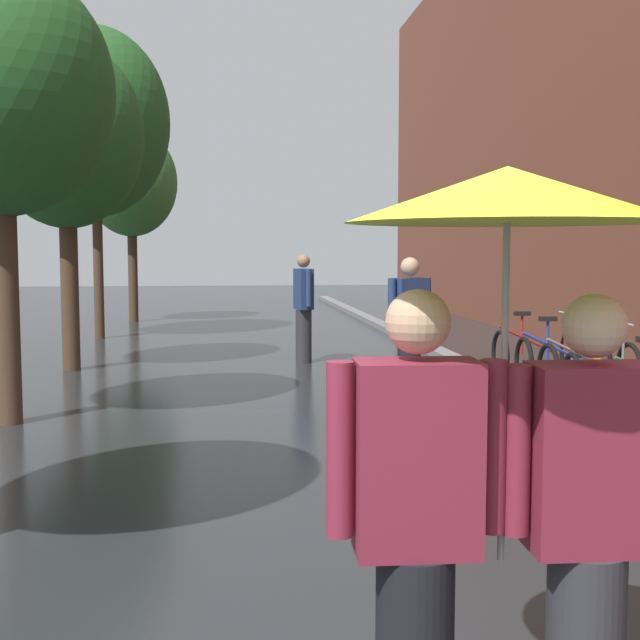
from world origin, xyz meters
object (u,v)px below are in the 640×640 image
(street_tree_1, at_px, (1,91))
(parked_bicycle_4, at_px, (618,381))
(parked_bicycle_7, at_px, (535,352))
(couple_under_umbrella, at_px, (504,394))
(pedestrian_walking_midground, at_px, (409,333))
(pedestrian_walking_far, at_px, (304,308))
(street_tree_3, at_px, (95,123))
(street_tree_2, at_px, (66,136))
(parked_bicycle_6, at_px, (562,361))
(parked_bicycle_5, at_px, (589,369))
(street_tree_4, at_px, (131,183))

(street_tree_1, height_order, parked_bicycle_4, street_tree_1)
(street_tree_1, bearing_deg, parked_bicycle_7, 18.99)
(couple_under_umbrella, bearing_deg, parked_bicycle_7, 67.95)
(pedestrian_walking_midground, bearing_deg, pedestrian_walking_far, 100.63)
(street_tree_3, height_order, couple_under_umbrella, street_tree_3)
(street_tree_2, bearing_deg, couple_under_umbrella, -72.66)
(street_tree_1, relative_size, pedestrian_walking_far, 2.71)
(parked_bicycle_4, bearing_deg, pedestrian_walking_far, 123.36)
(parked_bicycle_4, height_order, parked_bicycle_6, same)
(parked_bicycle_5, xyz_separation_m, pedestrian_walking_far, (-3.13, 3.69, 0.52))
(parked_bicycle_6, bearing_deg, street_tree_1, -168.34)
(street_tree_2, height_order, parked_bicycle_4, street_tree_2)
(parked_bicycle_7, relative_size, pedestrian_walking_midground, 0.63)
(parked_bicycle_6, bearing_deg, pedestrian_walking_far, 136.50)
(parked_bicycle_7, bearing_deg, street_tree_4, 123.20)
(street_tree_3, distance_m, couple_under_umbrella, 15.50)
(street_tree_4, xyz_separation_m, parked_bicycle_7, (6.64, -10.15, -3.11))
(street_tree_2, relative_size, pedestrian_walking_midground, 2.82)
(street_tree_4, xyz_separation_m, couple_under_umbrella, (3.15, -18.76, -2.13))
(street_tree_1, bearing_deg, parked_bicycle_5, 5.40)
(pedestrian_walking_midground, bearing_deg, parked_bicycle_7, 42.67)
(street_tree_1, bearing_deg, pedestrian_walking_far, 50.80)
(parked_bicycle_5, bearing_deg, street_tree_4, 119.49)
(street_tree_2, xyz_separation_m, parked_bicycle_6, (6.69, -2.54, -3.13))
(parked_bicycle_5, bearing_deg, street_tree_2, 153.98)
(street_tree_3, height_order, parked_bicycle_4, street_tree_3)
(street_tree_1, relative_size, parked_bicycle_7, 4.32)
(street_tree_4, relative_size, parked_bicycle_4, 4.20)
(street_tree_2, xyz_separation_m, parked_bicycle_7, (6.68, -1.63, -3.13))
(street_tree_4, height_order, pedestrian_walking_far, street_tree_4)
(street_tree_2, distance_m, street_tree_4, 8.52)
(street_tree_1, distance_m, couple_under_umbrella, 7.36)
(parked_bicycle_6, distance_m, couple_under_umbrella, 8.51)
(street_tree_3, xyz_separation_m, pedestrian_walking_far, (3.82, -4.16, -3.49))
(street_tree_4, distance_m, couple_under_umbrella, 19.14)
(parked_bicycle_4, xyz_separation_m, couple_under_umbrella, (-3.43, -6.03, 0.98))
(parked_bicycle_6, relative_size, pedestrian_walking_far, 0.64)
(street_tree_3, height_order, parked_bicycle_5, street_tree_3)
(pedestrian_walking_far, bearing_deg, street_tree_4, 113.59)
(street_tree_1, xyz_separation_m, parked_bicycle_4, (6.56, -0.30, -3.06))
(street_tree_3, bearing_deg, pedestrian_walking_midground, -61.09)
(street_tree_1, bearing_deg, parked_bicycle_4, -2.63)
(parked_bicycle_7, bearing_deg, street_tree_2, 166.31)
(street_tree_2, relative_size, parked_bicycle_5, 4.48)
(parked_bicycle_7, bearing_deg, street_tree_1, -161.01)
(pedestrian_walking_far, bearing_deg, parked_bicycle_6, -43.50)
(street_tree_2, distance_m, pedestrian_walking_midground, 6.33)
(couple_under_umbrella, distance_m, pedestrian_walking_midground, 6.60)
(street_tree_1, height_order, street_tree_3, street_tree_3)
(parked_bicycle_4, relative_size, pedestrian_walking_midground, 0.66)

